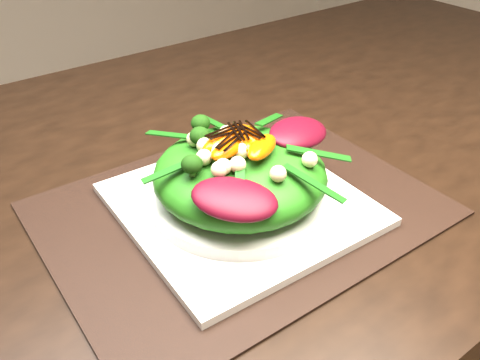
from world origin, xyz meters
TOP-DOWN VIEW (x-y plane):
  - dining_table at (0.00, 0.00)m, footprint 1.60×0.90m
  - placemat at (-0.26, -0.15)m, footprint 0.48×0.37m
  - plate_base at (-0.26, -0.15)m, footprint 0.29×0.29m
  - salad_bowl at (-0.26, -0.15)m, footprint 0.28×0.28m
  - lettuce_mound at (-0.26, -0.15)m, footprint 0.26×0.26m
  - radicchio_leaf at (-0.17, -0.15)m, footprint 0.10×0.08m
  - orange_segment at (-0.27, -0.12)m, footprint 0.07×0.06m
  - broccoli_floret at (-0.33, -0.11)m, footprint 0.04×0.04m
  - macadamia_nut at (-0.25, -0.18)m, footprint 0.02×0.02m
  - balsamic_drizzle at (-0.27, -0.12)m, footprint 0.04×0.03m

SIDE VIEW (x-z plane):
  - dining_table at x=0.00m, z-range 0.35..1.10m
  - placemat at x=-0.26m, z-range 0.75..0.75m
  - plate_base at x=-0.26m, z-range 0.75..0.76m
  - salad_bowl at x=-0.26m, z-range 0.76..0.78m
  - lettuce_mound at x=-0.26m, z-range 0.77..0.84m
  - radicchio_leaf at x=-0.17m, z-range 0.83..0.85m
  - broccoli_floret at x=-0.33m, z-range 0.83..0.87m
  - orange_segment at x=-0.27m, z-range 0.84..0.86m
  - macadamia_nut at x=-0.25m, z-range 0.84..0.86m
  - balsamic_drizzle at x=-0.27m, z-range 0.86..0.86m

